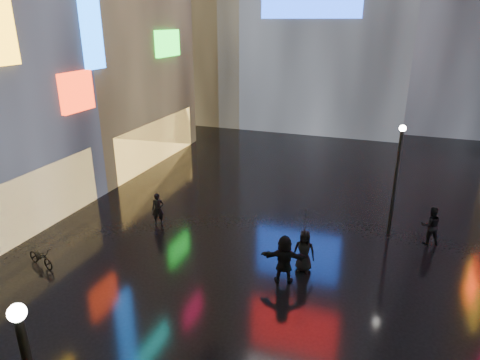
% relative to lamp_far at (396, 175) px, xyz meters
% --- Properties ---
extents(ground, '(140.00, 140.00, 0.00)m').
position_rel_lamp_far_xyz_m(ground, '(-4.49, -0.15, -2.94)').
color(ground, black).
rests_on(ground, ground).
extents(lamp_far, '(0.30, 0.30, 5.20)m').
position_rel_lamp_far_xyz_m(lamp_far, '(0.00, 0.00, 0.00)').
color(lamp_far, black).
rests_on(lamp_far, ground).
extents(pedestrian_4, '(0.89, 0.61, 1.74)m').
position_rel_lamp_far_xyz_m(pedestrian_4, '(-3.13, -4.45, -2.07)').
color(pedestrian_4, black).
rests_on(pedestrian_4, ground).
extents(pedestrian_5, '(1.87, 0.91, 1.93)m').
position_rel_lamp_far_xyz_m(pedestrian_5, '(-3.68, -5.48, -1.98)').
color(pedestrian_5, black).
rests_on(pedestrian_5, ground).
extents(pedestrian_6, '(0.70, 0.61, 1.61)m').
position_rel_lamp_far_xyz_m(pedestrian_6, '(-10.64, -2.76, -2.14)').
color(pedestrian_6, black).
rests_on(pedestrian_6, ground).
extents(pedestrian_7, '(0.99, 0.86, 1.76)m').
position_rel_lamp_far_xyz_m(pedestrian_7, '(1.69, -0.38, -2.06)').
color(pedestrian_7, black).
rests_on(pedestrian_7, ground).
extents(umbrella_2, '(1.36, 1.35, 0.91)m').
position_rel_lamp_far_xyz_m(umbrella_2, '(-3.13, -4.45, -0.75)').
color(umbrella_2, black).
rests_on(umbrella_2, pedestrian_4).
extents(bicycle, '(1.62, 0.90, 0.80)m').
position_rel_lamp_far_xyz_m(bicycle, '(-13.22, -7.71, -2.54)').
color(bicycle, black).
rests_on(bicycle, ground).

